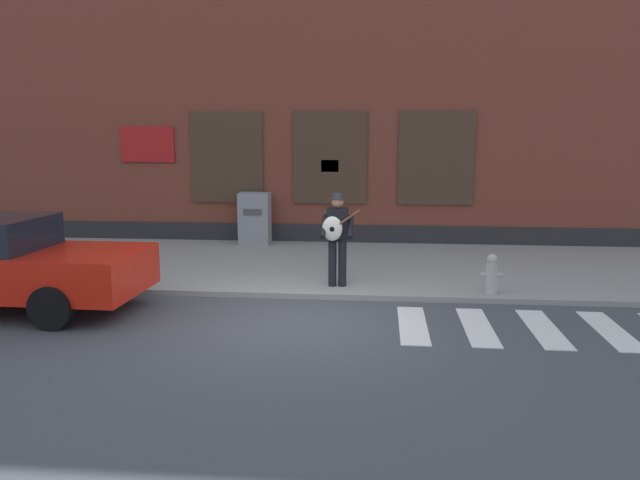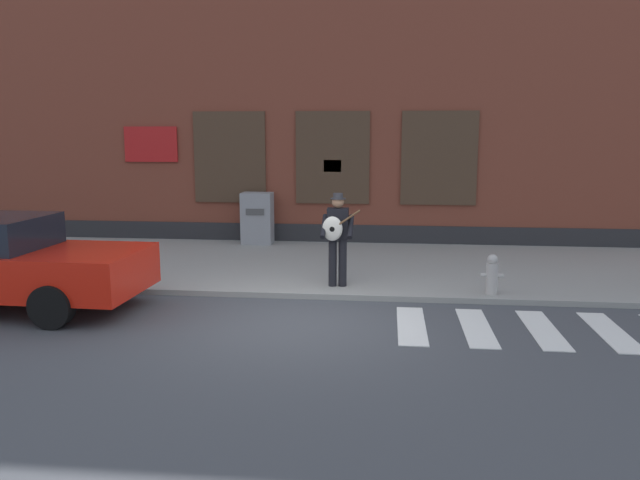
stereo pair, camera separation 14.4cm
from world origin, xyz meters
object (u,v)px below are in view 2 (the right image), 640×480
Objects in this scene: red_car at (0,263)px; fire_hydrant at (492,274)px; busker at (337,234)px; utility_box at (257,218)px.

fire_hydrant is (8.09, 1.44, -0.32)m from red_car.
utility_box is at bearing 119.19° from busker.
busker is 2.79m from fire_hydrant.
red_car is at bearing -162.52° from busker.
busker is (5.38, 1.69, 0.30)m from red_car.
fire_hydrant is (5.06, -4.46, -0.30)m from utility_box.
utility_box is 1.84× the size of fire_hydrant.
red_car is 3.62× the size of utility_box.
fire_hydrant is at bearing 10.11° from red_car.
fire_hydrant is (2.71, -0.25, -0.62)m from busker.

